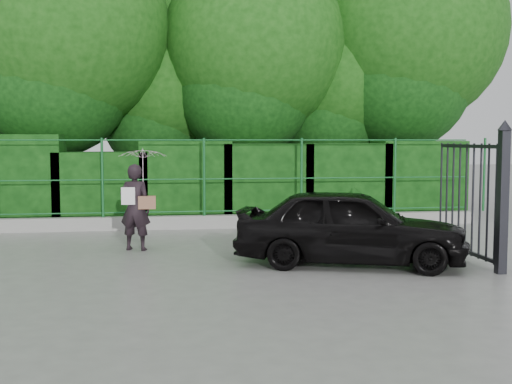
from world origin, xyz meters
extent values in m
plane|color=gray|center=(0.00, 0.00, 0.00)|extent=(80.00, 80.00, 0.00)
cube|color=#9E9E99|center=(0.00, 4.50, 0.15)|extent=(14.00, 0.25, 0.30)
cylinder|color=#175B28|center=(-1.90, 4.50, 1.20)|extent=(0.06, 0.06, 1.80)
cylinder|color=#175B28|center=(0.40, 4.50, 1.20)|extent=(0.06, 0.06, 1.80)
cylinder|color=#175B28|center=(2.70, 4.50, 1.20)|extent=(0.06, 0.06, 1.80)
cylinder|color=#175B28|center=(5.00, 4.50, 1.20)|extent=(0.06, 0.06, 1.80)
cylinder|color=#175B28|center=(7.30, 4.50, 1.20)|extent=(0.06, 0.06, 1.80)
cylinder|color=#175B28|center=(0.00, 4.50, 0.40)|extent=(13.60, 0.03, 0.03)
cylinder|color=#175B28|center=(0.00, 4.50, 1.15)|extent=(13.60, 0.03, 0.03)
cylinder|color=#175B28|center=(0.00, 4.50, 2.05)|extent=(13.60, 0.03, 0.03)
cube|color=black|center=(-4.00, 5.50, 1.09)|extent=(2.20, 1.20, 2.18)
cube|color=black|center=(-2.00, 5.50, 0.88)|extent=(2.20, 1.20, 1.76)
cube|color=black|center=(0.00, 5.50, 1.01)|extent=(2.20, 1.20, 2.02)
cube|color=black|center=(2.00, 5.50, 0.98)|extent=(2.20, 1.20, 1.96)
cube|color=black|center=(4.00, 5.50, 0.98)|extent=(2.20, 1.20, 1.96)
cube|color=black|center=(6.00, 5.50, 1.01)|extent=(2.20, 1.20, 2.03)
cylinder|color=black|center=(-3.00, 7.20, 2.25)|extent=(0.36, 0.36, 4.50)
sphere|color=#14470F|center=(-3.00, 7.20, 4.95)|extent=(5.40, 5.40, 5.40)
cylinder|color=black|center=(-0.50, 8.50, 1.62)|extent=(0.36, 0.36, 3.25)
sphere|color=#14470F|center=(-0.50, 8.50, 3.58)|extent=(3.90, 3.90, 3.90)
cylinder|color=black|center=(2.00, 7.50, 2.12)|extent=(0.36, 0.36, 4.25)
sphere|color=#14470F|center=(2.00, 7.50, 4.68)|extent=(5.10, 5.10, 5.10)
cylinder|color=black|center=(4.50, 8.20, 1.75)|extent=(0.36, 0.36, 3.50)
sphere|color=#14470F|center=(4.50, 8.20, 3.85)|extent=(4.20, 4.20, 4.20)
cylinder|color=black|center=(6.50, 7.80, 2.38)|extent=(0.36, 0.36, 4.75)
sphere|color=#14470F|center=(6.50, 7.80, 5.23)|extent=(5.70, 5.70, 5.70)
cube|color=black|center=(4.60, -1.20, 1.10)|extent=(0.14, 0.14, 2.20)
cone|color=black|center=(4.60, -1.20, 2.28)|extent=(0.22, 0.22, 0.16)
cube|color=black|center=(4.60, -0.05, 0.15)|extent=(0.05, 2.00, 0.06)
cube|color=black|center=(4.60, -0.05, 1.95)|extent=(0.05, 2.00, 0.06)
cylinder|color=black|center=(4.60, -1.00, 1.05)|extent=(0.04, 0.04, 1.90)
cylinder|color=black|center=(4.60, -0.75, 1.05)|extent=(0.04, 0.04, 1.90)
cylinder|color=black|center=(4.60, -0.50, 1.05)|extent=(0.04, 0.04, 1.90)
cylinder|color=black|center=(4.60, -0.25, 1.05)|extent=(0.04, 0.04, 1.90)
cylinder|color=black|center=(4.60, 0.00, 1.05)|extent=(0.04, 0.04, 1.90)
cylinder|color=black|center=(4.60, 0.25, 1.05)|extent=(0.04, 0.04, 1.90)
cylinder|color=black|center=(4.60, 0.50, 1.05)|extent=(0.04, 0.04, 1.90)
cylinder|color=black|center=(4.60, 0.75, 1.05)|extent=(0.04, 0.04, 1.90)
cylinder|color=black|center=(4.60, 1.00, 1.05)|extent=(0.04, 0.04, 1.90)
imported|color=black|center=(-1.06, 1.74, 0.81)|extent=(0.68, 0.55, 1.61)
imported|color=white|center=(-0.91, 1.79, 1.50)|extent=(0.88, 0.90, 0.81)
cube|color=brown|center=(-0.84, 1.66, 0.90)|extent=(0.32, 0.15, 0.24)
cube|color=white|center=(-1.18, 1.62, 1.03)|extent=(0.25, 0.02, 0.32)
imported|color=black|center=(2.51, -0.19, 0.64)|extent=(4.04, 2.62, 1.28)
camera|label=1|loc=(-0.52, -10.31, 2.06)|focal=45.00mm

